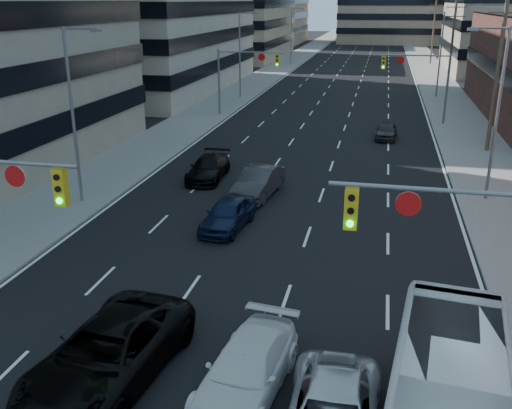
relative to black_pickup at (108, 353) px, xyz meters
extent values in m
cube|color=black|center=(2.31, 123.49, -0.85)|extent=(18.00, 300.00, 0.02)
cube|color=slate|center=(-9.19, 123.49, -0.79)|extent=(5.00, 300.00, 0.15)
cube|color=slate|center=(13.81, 123.49, -0.79)|extent=(5.00, 300.00, 0.15)
cube|color=gray|center=(-21.69, 93.49, 7.14)|extent=(20.00, 30.00, 16.00)
cube|color=#ADA089|center=(-25.69, 133.49, 9.14)|extent=(24.00, 24.00, 20.00)
cube|color=gold|center=(-1.79, 1.49, 4.29)|extent=(0.35, 0.28, 1.10)
cylinder|color=black|center=(-1.79, 1.33, 4.64)|extent=(0.18, 0.06, 0.18)
cylinder|color=black|center=(-1.79, 1.33, 4.29)|extent=(0.18, 0.06, 0.18)
cylinder|color=#0CE526|center=(-1.79, 1.33, 3.94)|extent=(0.18, 0.06, 0.18)
cylinder|color=white|center=(-3.19, 1.46, 4.54)|extent=(0.64, 0.06, 0.64)
cylinder|color=slate|center=(9.06, 1.49, 4.94)|extent=(6.50, 0.12, 0.12)
cube|color=gold|center=(6.41, 1.49, 4.29)|extent=(0.35, 0.28, 1.10)
cylinder|color=black|center=(6.41, 1.33, 4.64)|extent=(0.18, 0.06, 0.18)
cylinder|color=black|center=(6.41, 1.33, 4.29)|extent=(0.18, 0.06, 0.18)
cylinder|color=#0CE526|center=(6.41, 1.33, 3.94)|extent=(0.18, 0.06, 0.18)
cylinder|color=white|center=(7.81, 1.46, 4.54)|extent=(0.64, 0.06, 0.64)
cylinder|color=slate|center=(-7.69, 38.49, 2.14)|extent=(0.18, 0.18, 6.00)
cylinder|color=slate|center=(-4.69, 38.49, 4.94)|extent=(6.00, 0.12, 0.12)
cube|color=gold|center=(-2.29, 38.49, 4.29)|extent=(0.35, 0.28, 1.10)
cylinder|color=black|center=(-2.29, 38.33, 4.64)|extent=(0.18, 0.06, 0.18)
cylinder|color=black|center=(-2.29, 38.33, 4.29)|extent=(0.18, 0.06, 0.18)
cylinder|color=#0CE526|center=(-2.29, 38.33, 3.94)|extent=(0.18, 0.06, 0.18)
cylinder|color=white|center=(-3.69, 38.46, 4.54)|extent=(0.64, 0.06, 0.64)
cylinder|color=slate|center=(12.31, 38.49, 2.14)|extent=(0.18, 0.18, 6.00)
cylinder|color=slate|center=(9.31, 38.49, 4.94)|extent=(6.00, 0.12, 0.12)
cube|color=gold|center=(6.91, 38.49, 4.29)|extent=(0.35, 0.28, 1.10)
cylinder|color=black|center=(6.91, 38.33, 4.64)|extent=(0.18, 0.06, 0.18)
cylinder|color=black|center=(6.91, 38.33, 4.29)|extent=(0.18, 0.06, 0.18)
cylinder|color=#0CE526|center=(6.91, 38.33, 3.94)|extent=(0.18, 0.06, 0.18)
cylinder|color=white|center=(8.31, 38.46, 4.54)|extent=(0.64, 0.06, 0.64)
cylinder|color=#4C3D2D|center=(14.51, 29.49, 4.64)|extent=(0.28, 0.28, 11.00)
cube|color=#4C3D2D|center=(14.51, 29.49, 8.54)|extent=(2.20, 0.10, 0.10)
cube|color=#4C3D2D|center=(14.51, 29.49, 7.54)|extent=(2.20, 0.10, 0.10)
cylinder|color=#4C3D2D|center=(14.51, 59.49, 4.64)|extent=(0.28, 0.28, 11.00)
cube|color=#4C3D2D|center=(14.51, 59.49, 8.54)|extent=(2.20, 0.10, 0.10)
cube|color=#4C3D2D|center=(14.51, 59.49, 7.54)|extent=(2.20, 0.10, 0.10)
cylinder|color=#4C3D2D|center=(14.51, 89.49, 4.64)|extent=(0.28, 0.28, 11.00)
cube|color=#4C3D2D|center=(14.51, 89.49, 8.54)|extent=(2.20, 0.10, 0.10)
cube|color=#4C3D2D|center=(14.51, 89.49, 7.54)|extent=(2.20, 0.10, 0.10)
cylinder|color=slate|center=(-8.19, 13.49, 3.64)|extent=(0.16, 0.16, 9.00)
cylinder|color=slate|center=(-7.29, 13.49, 8.04)|extent=(1.80, 0.10, 0.10)
cube|color=slate|center=(-6.49, 13.49, 7.96)|extent=(0.50, 0.22, 0.14)
cylinder|color=slate|center=(-8.19, 48.49, 3.64)|extent=(0.16, 0.16, 9.00)
cylinder|color=slate|center=(-7.29, 48.49, 8.04)|extent=(1.80, 0.10, 0.10)
cube|color=slate|center=(-6.49, 48.49, 7.96)|extent=(0.50, 0.22, 0.14)
cylinder|color=slate|center=(-8.19, 83.49, 3.64)|extent=(0.16, 0.16, 9.00)
cylinder|color=slate|center=(-7.29, 83.49, 8.04)|extent=(1.80, 0.10, 0.10)
cube|color=slate|center=(-6.49, 83.49, 7.96)|extent=(0.50, 0.22, 0.14)
cylinder|color=slate|center=(12.81, 18.49, 3.64)|extent=(0.16, 0.16, 9.00)
cylinder|color=slate|center=(11.91, 18.49, 8.04)|extent=(1.80, 0.10, 0.10)
cube|color=slate|center=(11.11, 18.49, 7.96)|extent=(0.50, 0.22, 0.14)
cylinder|color=slate|center=(12.81, 53.49, 3.64)|extent=(0.16, 0.16, 9.00)
cylinder|color=slate|center=(11.91, 53.49, 8.04)|extent=(1.80, 0.10, 0.10)
cube|color=slate|center=(11.11, 53.49, 7.96)|extent=(0.50, 0.22, 0.14)
imported|color=black|center=(0.00, 0.00, 0.00)|extent=(3.55, 6.51, 1.73)
imported|color=silver|center=(3.91, 0.33, -0.16)|extent=(2.57, 5.07, 1.41)
imported|color=black|center=(0.31, 11.76, -0.14)|extent=(2.15, 4.39, 1.44)
imported|color=#2E2D30|center=(0.71, 16.65, -0.08)|extent=(2.24, 4.94, 1.57)
imported|color=black|center=(-2.89, 19.11, -0.18)|extent=(2.07, 4.78, 1.37)
imported|color=#2C2C2E|center=(7.51, 32.23, -0.21)|extent=(1.75, 3.90, 1.30)
camera|label=1|loc=(6.96, -12.40, 9.33)|focal=40.00mm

